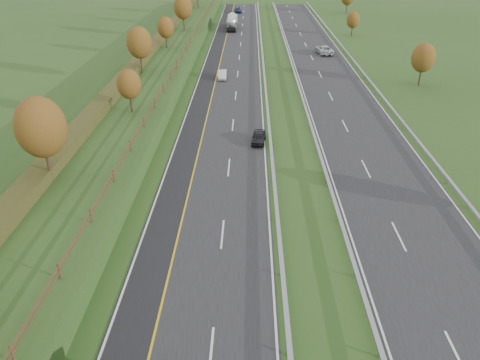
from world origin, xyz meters
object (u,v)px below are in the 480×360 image
object	(u,v)px
road_tanker	(232,21)
car_small_far	(238,10)
car_dark_near	(259,137)
car_silver_mid	(222,74)
car_oncoming	(324,50)

from	to	relation	value
road_tanker	car_small_far	bearing A→B (deg)	88.14
car_dark_near	car_silver_mid	size ratio (longest dim) A/B	0.94
car_dark_near	car_small_far	distance (m)	98.81
car_small_far	car_oncoming	size ratio (longest dim) A/B	0.81
road_tanker	car_dark_near	world-z (taller)	road_tanker
road_tanker	car_dark_near	bearing A→B (deg)	-85.47
car_silver_mid	car_oncoming	bearing A→B (deg)	41.51
car_silver_mid	car_small_far	world-z (taller)	car_small_far
road_tanker	car_oncoming	distance (m)	33.39
car_dark_near	road_tanker	bearing A→B (deg)	100.16
road_tanker	car_silver_mid	world-z (taller)	road_tanker
car_silver_mid	car_oncoming	world-z (taller)	car_oncoming
car_silver_mid	car_oncoming	distance (m)	26.50
road_tanker	car_oncoming	world-z (taller)	road_tanker
car_small_far	road_tanker	bearing A→B (deg)	-97.92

